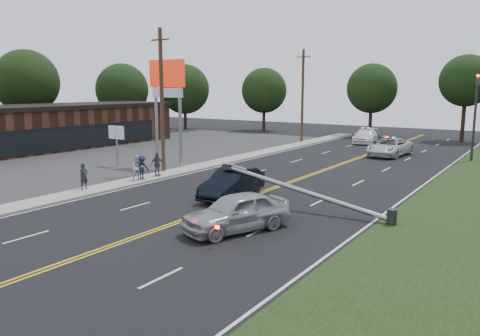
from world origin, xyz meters
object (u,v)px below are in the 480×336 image
Objects in this scene: utility_pole_mid at (162,101)px; bystander_c at (142,168)px; small_sign at (116,136)px; waiting_sedan at (236,212)px; traffic_signal at (475,110)px; emergency_a at (390,147)px; emergency_b at (365,136)px; fallen_streetlight at (311,193)px; bystander_a at (84,176)px; bystander_b at (138,168)px; utility_pole_far at (303,96)px; crashed_sedan at (232,183)px; pylon_sign at (167,87)px; bystander_d at (157,164)px.

utility_pole_mid is 5.36m from bystander_c.
waiting_sedan is (16.89, -8.54, -1.51)m from small_sign.
traffic_signal reaches higher than waiting_sedan.
emergency_a is 1.07× the size of emergency_b.
bystander_a is at bearing -166.24° from fallen_streetlight.
emergency_a is at bearing 2.97° from bystander_b.
bystander_c is (1.10, -25.17, -4.18)m from utility_pole_far.
crashed_sedan is at bearing 176.05° from fallen_streetlight.
pylon_sign is at bearing 31.30° from bystander_c.
bystander_a is 3.70m from bystander_b.
waiting_sedan is at bearing -26.83° from small_sign.
traffic_signal is 1.47× the size of waiting_sedan.
traffic_signal is at bearing 45.80° from utility_pole_mid.
bystander_c is at bearing 175.90° from waiting_sedan.
pylon_sign is 20.06m from utility_pole_far.
crashed_sedan is 0.93× the size of emergency_b.
emergency_b is 33.09m from bystander_a.
traffic_signal reaches higher than bystander_b.
bystander_c reaches higher than bystander_a.
traffic_signal is 25.92m from bystander_d.
utility_pole_mid is at bearing -134.20° from traffic_signal.
traffic_signal is at bearing 79.41° from fallen_streetlight.
traffic_signal is (22.30, 18.00, 1.87)m from small_sign.
utility_pole_mid is (-13.39, 4.00, 4.17)m from fallen_streetlight.
fallen_streetlight is at bearing -22.22° from pylon_sign.
bystander_b is at bearing -109.39° from emergency_b.
traffic_signal is at bearing 38.90° from small_sign.
bystander_c is at bearing -87.51° from utility_pole_far.
crashed_sedan is at bearing -23.29° from utility_pole_mid.
utility_pole_mid and utility_pole_far have the same top height.
crashed_sedan is 20.92m from emergency_a.
small_sign is at bearing 36.73° from bystander_a.
traffic_signal is 1.25× the size of emergency_a.
bystander_d is (-0.03, 1.79, -0.02)m from bystander_b.
utility_pole_far reaches higher than crashed_sedan.
emergency_b is (-6.10, 33.98, -0.05)m from waiting_sedan.
emergency_b is at bearing 76.76° from utility_pole_mid.
traffic_signal is 0.70× the size of utility_pole_mid.
emergency_a is 22.92m from bystander_b.
emergency_b is (5.99, 25.44, -4.32)m from utility_pole_mid.
utility_pole_far is 33.12m from waiting_sedan.
small_sign is at bearing 167.60° from fallen_streetlight.
utility_pole_mid reaches higher than bystander_b.
utility_pole_far reaches higher than bystander_c.
pylon_sign is 16.66m from fallen_streetlight.
crashed_sedan is at bearing -71.65° from utility_pole_far.
pylon_sign is at bearing 157.78° from fallen_streetlight.
bystander_b is (1.05, -3.52, -4.16)m from utility_pole_mid.
emergency_a is at bearing 76.57° from crashed_sedan.
bystander_d reaches higher than emergency_a.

